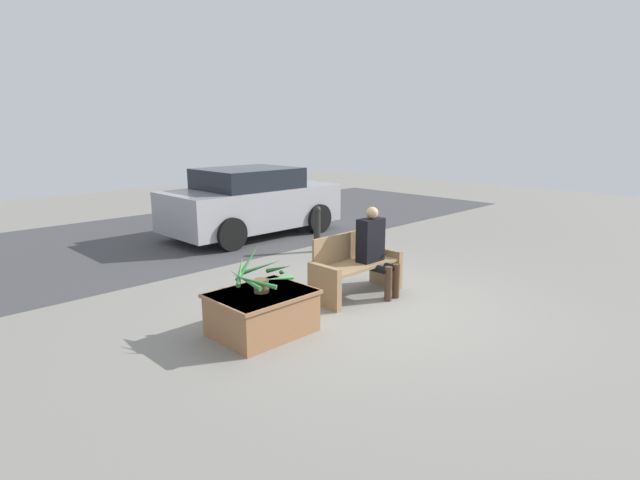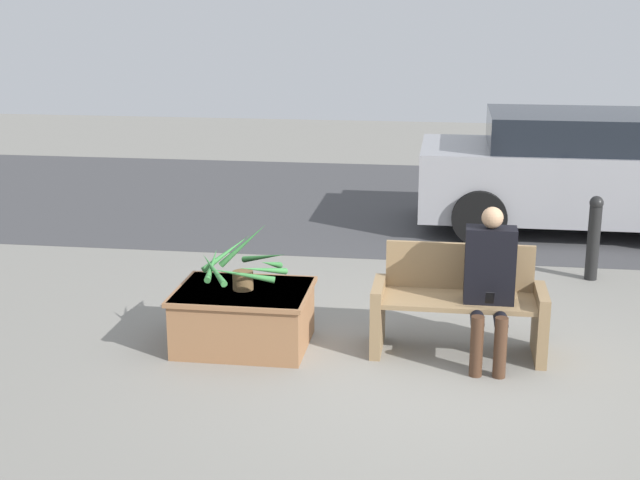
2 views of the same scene
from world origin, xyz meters
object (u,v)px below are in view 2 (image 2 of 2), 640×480
at_px(person_seated, 490,279).
at_px(planter_box, 244,315).
at_px(bollard_post, 594,236).
at_px(parked_car, 574,172).
at_px(bench, 458,305).
at_px(potted_plant, 242,267).

height_order(person_seated, planter_box, person_seated).
bearing_deg(bollard_post, parked_car, 88.96).
bearing_deg(bollard_post, planter_box, -143.80).
relative_size(planter_box, parked_car, 0.29).
distance_m(bench, person_seated, 0.42).
height_order(person_seated, potted_plant, person_seated).
relative_size(person_seated, parked_car, 0.33).
distance_m(bench, bollard_post, 2.64).
height_order(bench, parked_car, parked_car).
relative_size(person_seated, bollard_post, 1.42).
height_order(parked_car, bollard_post, parked_car).
bearing_deg(parked_car, bollard_post, -91.04).
xyz_separation_m(person_seated, potted_plant, (-2.06, 0.02, 0.00)).
bearing_deg(parked_car, person_seated, -105.07).
xyz_separation_m(bench, bollard_post, (1.42, 2.22, 0.07)).
bearing_deg(bench, planter_box, -175.40).
relative_size(person_seated, potted_plant, 1.67).
relative_size(potted_plant, parked_car, 0.20).
bearing_deg(potted_plant, parked_car, 54.01).
bearing_deg(potted_plant, person_seated, -0.69).
height_order(potted_plant, parked_car, parked_car).
xyz_separation_m(potted_plant, parked_car, (3.28, 4.52, 0.04)).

